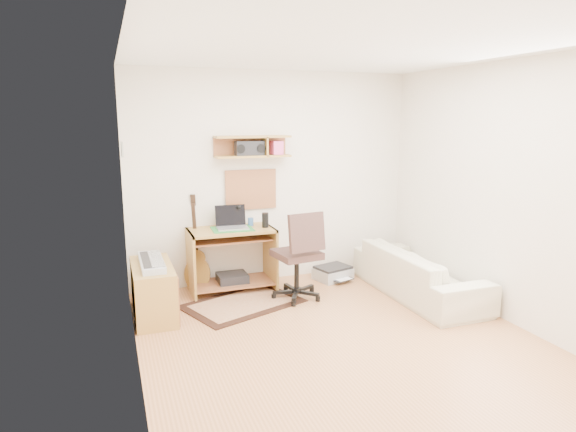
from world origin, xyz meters
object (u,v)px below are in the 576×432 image
object	(u,v)px
desk	(232,260)
cabinet	(153,291)
task_chair	(297,254)
sofa	(419,265)
printer	(333,273)

from	to	relation	value
desk	cabinet	world-z (taller)	desk
task_chair	sofa	world-z (taller)	task_chair
desk	sofa	world-z (taller)	desk
task_chair	sofa	size ratio (longest dim) A/B	0.56
desk	cabinet	distance (m)	1.09
task_chair	sofa	bearing A→B (deg)	-23.85
task_chair	printer	world-z (taller)	task_chair
cabinet	sofa	bearing A→B (deg)	-7.54
cabinet	printer	bearing A→B (deg)	11.54
desk	task_chair	world-z (taller)	task_chair
sofa	task_chair	bearing A→B (deg)	74.40
task_chair	sofa	xyz separation A→B (m)	(1.37, -0.38, -0.16)
desk	task_chair	xyz separation A→B (m)	(0.63, -0.52, 0.14)
cabinet	sofa	size ratio (longest dim) A/B	0.48
desk	printer	distance (m)	1.34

